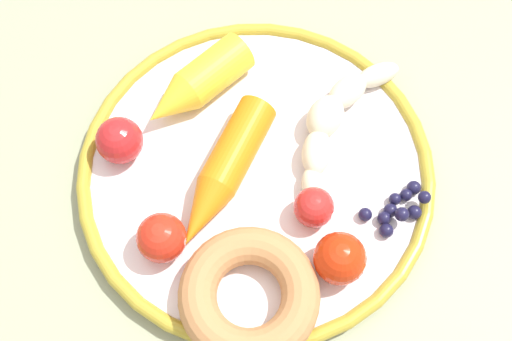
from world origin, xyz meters
The scene contains 12 objects.
ground_plane centered at (0.00, 0.00, 0.00)m, with size 6.00×6.00×0.00m, color #38423B.
dining_table centered at (0.00, 0.00, 0.67)m, with size 0.90×0.90×0.77m.
plate centered at (0.06, -0.05, 0.78)m, with size 0.30×0.30×0.02m.
banana centered at (0.01, 0.01, 0.80)m, with size 0.16×0.09×0.03m.
carrot_orange centered at (0.07, -0.08, 0.80)m, with size 0.14×0.08×0.03m.
carrot_yellow centered at (-0.01, -0.11, 0.80)m, with size 0.10×0.10×0.04m.
donut centered at (0.17, -0.05, 0.80)m, with size 0.11×0.11×0.03m, color #BE7E4C.
blueberry_pile centered at (0.08, 0.07, 0.79)m, with size 0.05×0.06×0.02m.
tomato_near centered at (0.13, -0.12, 0.80)m, with size 0.04×0.04×0.04m, color red.
tomato_mid centered at (0.05, -0.17, 0.80)m, with size 0.04×0.04×0.04m, color red.
tomato_far centered at (0.13, 0.02, 0.81)m, with size 0.04×0.04×0.04m, color red.
tomato_extra centered at (0.09, 0.00, 0.80)m, with size 0.03×0.03×0.03m, color red.
Camera 1 is at (0.29, -0.03, 1.30)m, focal length 46.40 mm.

